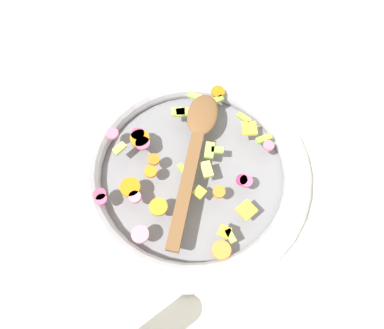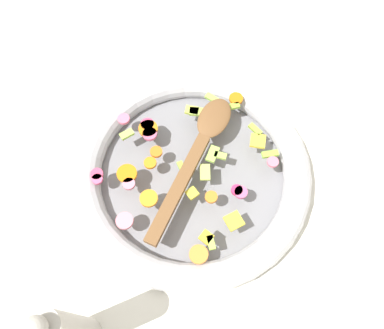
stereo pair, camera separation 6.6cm
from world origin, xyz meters
TOP-DOWN VIEW (x-y plane):
  - ground_plane at (0.00, 0.00)m, footprint 4.00×4.00m
  - skillet at (0.00, 0.00)m, footprint 0.43×0.43m
  - chopped_vegetables at (0.02, -0.01)m, footprint 0.33×0.32m
  - wooden_spoon at (-0.02, -0.02)m, footprint 0.26×0.22m

SIDE VIEW (x-z plane):
  - ground_plane at x=0.00m, z-range 0.00..0.00m
  - skillet at x=0.00m, z-range 0.00..0.05m
  - chopped_vegetables at x=0.02m, z-range 0.05..0.06m
  - wooden_spoon at x=-0.02m, z-range 0.06..0.07m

